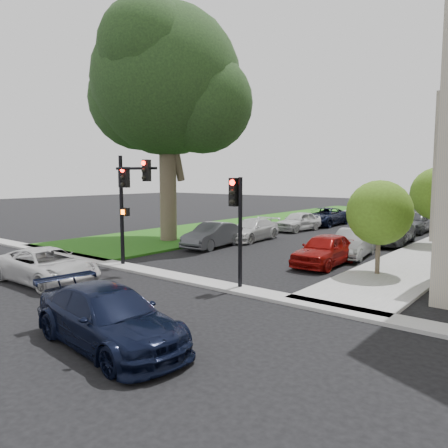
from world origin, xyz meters
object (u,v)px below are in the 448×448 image
Objects in this scene: eucalyptus at (166,82)px; small_tree_a at (379,213)px; car_parked_0 at (325,250)px; car_parked_2 at (388,232)px; car_parked_1 at (353,243)px; car_parked_6 at (251,230)px; car_parked_5 at (213,235)px; car_cross_far at (109,317)px; car_cross_near at (47,266)px; traffic_signal_main at (127,191)px; car_parked_7 at (298,221)px; car_parked_8 at (324,217)px; small_tree_b at (438,194)px; traffic_signal_secondary at (237,212)px; car_parked_9 at (361,212)px; car_parked_3 at (416,222)px; car_parked_4 at (437,218)px.

eucalyptus is 15.81m from small_tree_a.
car_parked_2 is at bearing 88.07° from car_parked_0.
car_parked_6 is at bearing 160.78° from car_parked_1.
small_tree_a is 0.91× the size of car_parked_5.
car_parked_0 is 7.50m from car_parked_5.
car_cross_far is 1.13× the size of car_parked_0.
car_parked_2 reaches higher than car_cross_far.
eucalyptus is at bearing 20.84° from car_cross_near.
traffic_signal_main is 1.17× the size of car_parked_7.
car_parked_8 reaches higher than car_parked_5.
car_parked_0 is (-2.70, -9.29, -2.38)m from small_tree_b.
car_parked_1 is at bearing 84.68° from traffic_signal_secondary.
car_parked_1 is 10.98m from car_parked_7.
small_tree_a is at bearing -55.92° from car_parked_9.
small_tree_a is 0.92× the size of car_parked_1.
traffic_signal_secondary is at bearing -66.08° from car_parked_9.
small_tree_b is 11.38m from car_parked_6.
car_parked_2 is (-2.57, -0.77, -2.39)m from small_tree_b.
small_tree_a is at bearing -62.17° from car_parked_1.
car_parked_5 is 10.14m from car_parked_7.
small_tree_a is 9.96m from small_tree_b.
traffic_signal_secondary is at bearing -59.24° from car_cross_near.
car_parked_1 is at bearing -40.60° from car_parked_7.
car_parked_5 is at bearing 135.47° from traffic_signal_secondary.
small_tree_a is at bearing -78.29° from car_parked_3.
car_parked_0 is 0.82× the size of car_parked_2.
car_parked_5 reaches higher than car_parked_6.
eucalyptus is 14.23m from car_parked_7.
car_parked_7 is at bearing 111.84° from traffic_signal_secondary.
traffic_signal_main reaches higher than car_parked_9.
car_parked_2 is at bearing 83.03° from car_parked_1.
traffic_signal_main reaches higher than car_parked_8.
traffic_signal_secondary reaches higher than car_parked_3.
car_cross_near is 12.14m from car_parked_0.
traffic_signal_secondary is at bearing -60.41° from car_parked_6.
car_cross_far is at bearing -87.56° from car_parked_3.
car_parked_9 is (-6.41, 28.53, -2.18)m from traffic_signal_secondary.
eucalyptus reaches higher than small_tree_a.
car_parked_4 is at bearing 60.90° from car_parked_7.
small_tree_b reaches higher than car_cross_near.
traffic_signal_secondary is 0.93× the size of car_parked_5.
car_parked_0 is (0.65, 5.99, -2.14)m from traffic_signal_secondary.
traffic_signal_secondary is (6.25, -0.04, -0.63)m from traffic_signal_main.
traffic_signal_secondary is 14.69m from car_parked_2.
small_tree_a is 16.40m from car_parked_3.
car_cross_far is at bearing -95.28° from car_parked_2.
car_cross_near is 0.91× the size of car_parked_2.
car_parked_8 is at bearing 132.13° from car_parked_2.
car_parked_1 is 7.65m from car_parked_6.
car_parked_2 is 1.22× the size of car_parked_5.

